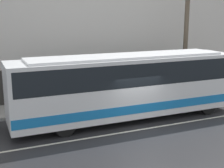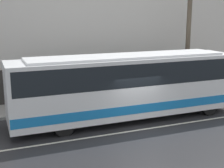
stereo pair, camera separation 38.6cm
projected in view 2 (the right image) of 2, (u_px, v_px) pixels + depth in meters
ground_plane at (142, 130)px, 15.26m from camera, size 60.00×60.00×0.00m
sidewalk at (104, 101)px, 20.05m from camera, size 60.00×2.63×0.16m
building_facade at (96, 32)px, 20.43m from camera, size 60.00×0.35×9.07m
lane_stripe at (142, 129)px, 15.26m from camera, size 54.00×0.14×0.01m
transit_bus at (128, 83)px, 16.43m from camera, size 12.29×2.55×3.47m
utility_pole_near at (188, 44)px, 20.67m from camera, size 0.30×0.30×6.85m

